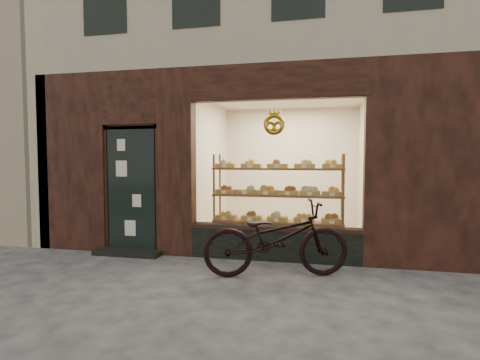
# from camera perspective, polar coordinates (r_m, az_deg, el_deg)

# --- Properties ---
(ground) EXTENTS (90.00, 90.00, 0.00)m
(ground) POSITION_cam_1_polar(r_m,az_deg,el_deg) (4.28, -4.86, -19.08)
(ground) COLOR #36373B
(display_shelf) EXTENTS (2.20, 0.45, 1.70)m
(display_shelf) POSITION_cam_1_polar(r_m,az_deg,el_deg) (6.41, 5.75, -3.37)
(display_shelf) COLOR brown
(display_shelf) RESTS_ON ground
(bicycle) EXTENTS (2.11, 1.21, 1.05)m
(bicycle) POSITION_cam_1_polar(r_m,az_deg,el_deg) (5.23, 5.50, -8.86)
(bicycle) COLOR black
(bicycle) RESTS_ON ground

